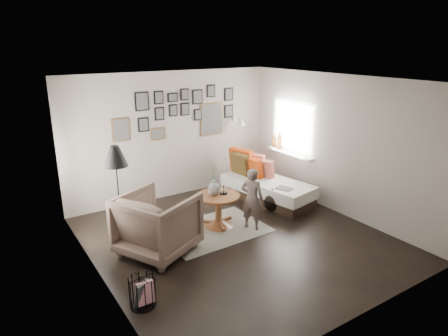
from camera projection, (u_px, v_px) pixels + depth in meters
ground at (238, 239)px, 6.66m from camera, size 4.80×4.80×0.00m
wall_back at (171, 136)px, 8.18m from camera, size 4.50×0.00×4.50m
wall_front at (365, 219)px, 4.35m from camera, size 4.50×0.00×4.50m
wall_left at (95, 193)px, 5.10m from camera, size 0.00×4.80×4.80m
wall_right at (337, 145)px, 7.44m from camera, size 0.00×4.80×4.80m
ceiling at (240, 80)px, 5.87m from camera, size 4.80×4.80×0.00m
door_left at (75, 184)px, 6.14m from camera, size 0.00×2.14×2.14m
window_right at (285, 149)px, 8.58m from camera, size 0.15×1.32×1.30m
gallery_wall at (184, 113)px, 8.18m from camera, size 2.74×0.03×1.08m
wall_sconce at (241, 122)px, 8.73m from camera, size 0.18×0.36×0.16m
rug at (214, 230)px, 6.95m from camera, size 1.82×1.29×0.01m
pedestal_table at (218, 212)px, 7.04m from camera, size 0.76×0.76×0.60m
vase at (214, 187)px, 6.86m from camera, size 0.22×0.22×0.54m
candles at (224, 186)px, 6.95m from camera, size 0.13×0.13×0.28m
daybed at (265, 185)px, 8.26m from camera, size 1.20×2.09×0.96m
magazine_on_daybed at (284, 188)px, 7.67m from camera, size 0.31×0.35×0.02m
armchair at (158, 224)px, 6.10m from camera, size 1.41×1.39×0.97m
armchair_cushion at (158, 222)px, 6.16m from camera, size 0.58×0.59×0.20m
floor_lamp at (116, 160)px, 6.15m from camera, size 0.38×0.38×1.62m
magazine_basket at (143, 292)px, 4.92m from camera, size 0.36×0.36×0.39m
demijohn_large at (272, 203)px, 7.70m from camera, size 0.30×0.30×0.46m
demijohn_small at (290, 202)px, 7.79m from camera, size 0.27×0.27×0.42m
child at (252, 199)px, 6.87m from camera, size 0.45×0.48×1.11m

